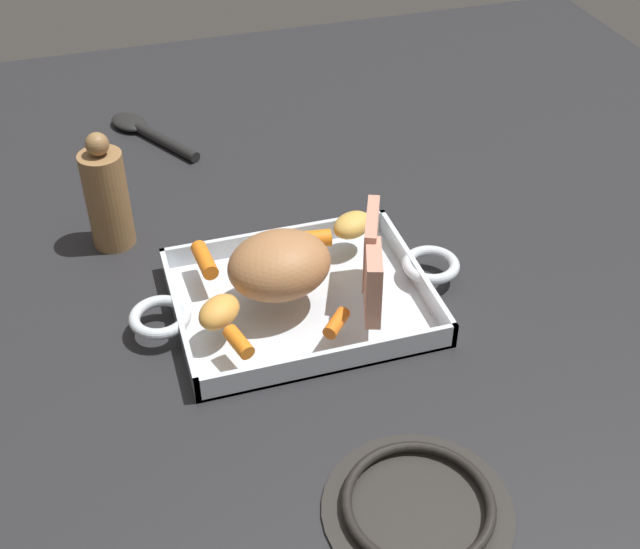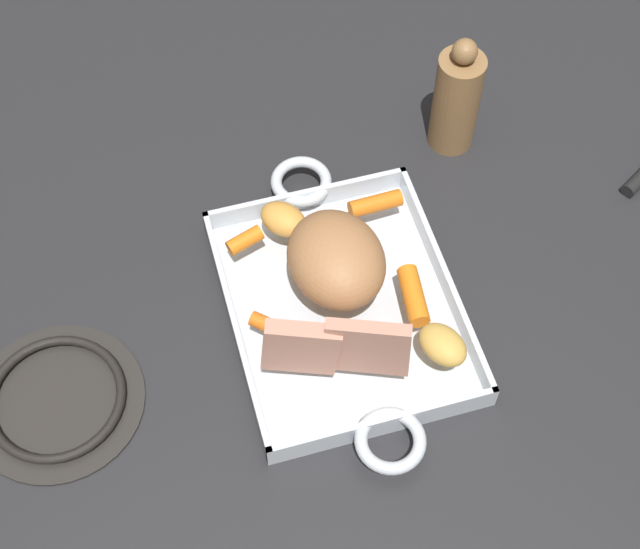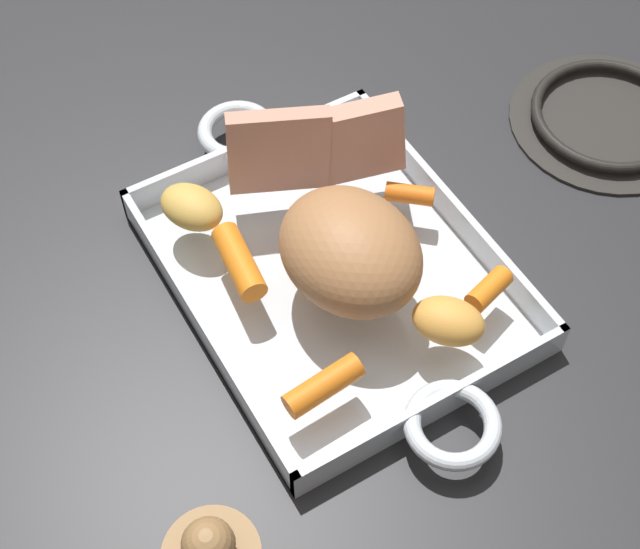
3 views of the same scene
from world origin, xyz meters
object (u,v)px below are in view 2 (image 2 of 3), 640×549
Objects in this scene: roast_slice_thick at (301,347)px; potato_corner at (283,219)px; potato_golden_small at (443,345)px; stove_burner_rear at (57,400)px; baby_carrot_northeast at (245,240)px; pepper_mill at (456,99)px; roast_slice_outer at (372,347)px; baby_carrot_center_right at (269,325)px; roasting_dish at (342,307)px; baby_carrot_northwest at (375,204)px; baby_carrot_center_left at (413,296)px; pork_roast at (339,259)px.

roast_slice_thick is 0.18m from potato_corner.
stove_burner_rear is (-0.07, -0.40, -0.04)m from potato_golden_small.
pepper_mill is at bearing 110.76° from baby_carrot_northeast.
roast_slice_thick is at bearing -44.42° from pepper_mill.
roast_slice_outer is 2.05× the size of baby_carrot_center_right.
roast_slice_thick reaches higher than roasting_dish.
potato_golden_small is (0.07, 0.17, 0.01)m from baby_carrot_center_right.
baby_carrot_northwest is 0.11m from potato_corner.
baby_carrot_northwest is (-0.17, 0.13, -0.03)m from roast_slice_thick.
pepper_mill reaches higher than baby_carrot_northwest.
baby_carrot_center_left is (-0.04, 0.13, -0.03)m from roast_slice_thick.
potato_golden_small is (0.19, 0.16, 0.01)m from baby_carrot_northeast.
potato_golden_small reaches higher than baby_carrot_northwest.
baby_carrot_northeast is at bearing -128.32° from pork_roast.
baby_carrot_northwest is (-0.01, 0.15, 0.00)m from baby_carrot_northeast.
baby_carrot_northeast is at bearing -138.47° from potato_golden_small.
pepper_mill is at bearing 145.94° from roast_slice_outer.
baby_carrot_center_left is at bearing 52.41° from baby_carrot_northeast.
pepper_mill reaches higher than baby_carrot_northeast.
roast_slice_outer is at bearing -34.06° from pepper_mill.
pepper_mill reaches higher than potato_corner.
baby_carrot_center_left is 1.64× the size of baby_carrot_northeast.
potato_golden_small reaches higher than baby_carrot_center_right.
pepper_mill reaches higher than stove_burner_rear.
baby_carrot_northwest is 0.41m from stove_burner_rear.
pepper_mill is (-0.22, 0.28, 0.03)m from baby_carrot_center_right.
roast_slice_thick is at bearing -38.18° from baby_carrot_northwest.
potato_corner is 0.31m from stove_burner_rear.
stove_burner_rear is (0.02, -0.32, -0.00)m from roasting_dish.
roast_slice_thick reaches higher than baby_carrot_center_left.
baby_carrot_northeast reaches higher than baby_carrot_center_right.
pork_roast is 0.11m from roast_slice_thick.
stove_burner_rear is (0.13, -0.28, -0.04)m from potato_corner.
pork_roast is at bearing -146.52° from potato_golden_small.
baby_carrot_northwest is at bearing -179.22° from baby_carrot_center_left.
roast_slice_thick is (0.09, -0.07, 0.00)m from pork_roast.
roast_slice_thick reaches higher than baby_carrot_center_right.
pork_roast is at bearing -126.64° from baby_carrot_center_left.
potato_golden_small is 1.01× the size of potato_corner.
roast_slice_thick reaches higher than potato_corner.
baby_carrot_center_right is 0.73× the size of potato_golden_small.
baby_carrot_center_right is 0.36m from pepper_mill.
roasting_dish is at bearing -6.05° from pork_roast.
potato_corner is at bearing 114.93° from stove_burner_rear.
baby_carrot_center_left is 0.40× the size of pepper_mill.
roast_slice_thick is 1.36× the size of potato_golden_small.
pepper_mill is (-0.18, 0.20, 0.00)m from pork_roast.
pork_roast is 0.10m from baby_carrot_center_right.
roast_slice_thick is at bearing 23.47° from baby_carrot_center_right.
stove_burner_rear is 1.11× the size of pepper_mill.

